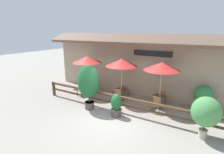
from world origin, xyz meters
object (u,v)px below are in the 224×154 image
chair_far_streetside (156,104)px  potted_plant_small_flowering (89,83)px  chair_near_wallside (94,84)px  dining_table_far (159,98)px  dining_table_middle (121,91)px  patio_umbrella_far (162,66)px  chair_near_streetside (82,89)px  potted_plant_corner_fern (203,96)px  dining_table_near (88,85)px  patio_umbrella_middle (122,63)px  patio_umbrella_near (87,59)px  chair_middle_streetside (117,96)px  chair_middle_wallside (125,90)px  chair_far_wallside (163,96)px  potted_plant_broad_leaf (116,105)px

chair_far_streetside → potted_plant_small_flowering: size_ratio=0.34×
chair_near_wallside → dining_table_far: bearing=179.3°
dining_table_middle → patio_umbrella_far: (2.48, 0.07, 1.90)m
chair_near_wallside → patio_umbrella_far: 5.53m
dining_table_middle → patio_umbrella_far: size_ratio=0.30×
chair_near_streetside → potted_plant_corner_fern: size_ratio=0.58×
dining_table_near → patio_umbrella_middle: size_ratio=0.30×
patio_umbrella_near → chair_middle_streetside: patio_umbrella_near is taller
patio_umbrella_middle → dining_table_far: size_ratio=3.30×
chair_near_wallside → dining_table_far: chair_near_wallside is taller
patio_umbrella_middle → potted_plant_corner_fern: patio_umbrella_middle is taller
patio_umbrella_middle → dining_table_middle: (0.00, -0.00, -1.90)m
dining_table_middle → potted_plant_corner_fern: (4.70, 0.85, 0.31)m
chair_near_wallside → chair_middle_wallside: (2.64, 0.04, 0.00)m
dining_table_near → chair_far_wallside: chair_far_wallside is taller
patio_umbrella_near → patio_umbrella_middle: size_ratio=1.00×
chair_middle_wallside → patio_umbrella_far: bearing=164.6°
dining_table_middle → dining_table_far: same height
patio_umbrella_far → chair_near_streetside: bearing=-170.9°
chair_near_wallside → dining_table_middle: bearing=172.5°
chair_near_wallside → patio_umbrella_middle: bearing=172.5°
chair_middle_wallside → potted_plant_broad_leaf: size_ratio=0.70×
dining_table_near → potted_plant_broad_leaf: 4.05m
chair_far_wallside → potted_plant_broad_leaf: size_ratio=0.70×
chair_near_streetside → chair_middle_streetside: 2.74m
dining_table_far → chair_near_wallside: bearing=174.3°
chair_near_wallside → chair_far_streetside: (5.16, -1.21, 0.00)m
dining_table_near → patio_umbrella_far: (5.13, 0.15, 1.90)m
dining_table_near → dining_table_far: size_ratio=1.00×
chair_middle_streetside → patio_umbrella_far: (2.42, 0.70, 1.98)m
patio_umbrella_far → potted_plant_small_flowering: size_ratio=1.06×
patio_umbrella_near → dining_table_near: 1.90m
chair_middle_wallside → chair_far_wallside: (2.51, 0.15, 0.00)m
chair_far_streetside → chair_far_wallside: 1.39m
patio_umbrella_near → chair_near_wallside: size_ratio=3.16×
chair_far_wallside → chair_near_wallside: bearing=-11.1°
chair_near_wallside → chair_middle_streetside: same height
patio_umbrella_middle → chair_far_wallside: size_ratio=3.16×
chair_near_wallside → potted_plant_small_flowering: 3.38m
chair_near_streetside → chair_middle_wallside: bearing=36.4°
patio_umbrella_far → chair_far_streetside: bearing=-87.7°
chair_near_wallside → potted_plant_broad_leaf: 4.43m
potted_plant_broad_leaf → dining_table_middle: bearing=111.1°
patio_umbrella_near → dining_table_middle: bearing=1.8°
chair_near_wallside → dining_table_middle: chair_near_wallside is taller
chair_near_wallside → chair_far_streetside: 5.30m
dining_table_near → dining_table_far: (5.13, 0.15, 0.00)m
chair_near_streetside → patio_umbrella_middle: bearing=24.9°
chair_far_streetside → dining_table_far: bearing=87.3°
dining_table_far → potted_plant_small_flowering: (-3.44, -2.21, 0.99)m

